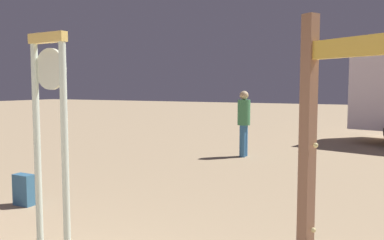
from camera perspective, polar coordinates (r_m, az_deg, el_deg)
standing_clock at (r=4.25m, az=-19.78°, el=0.24°), size 0.50×0.12×2.25m
arrow_sign at (r=3.06m, az=21.34°, el=1.23°), size 0.98×0.65×2.28m
backpack at (r=6.28m, az=-23.06°, el=-9.28°), size 0.30×0.20×0.45m
person_distant at (r=9.71m, az=7.49°, el=-0.01°), size 0.31×0.31×1.61m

